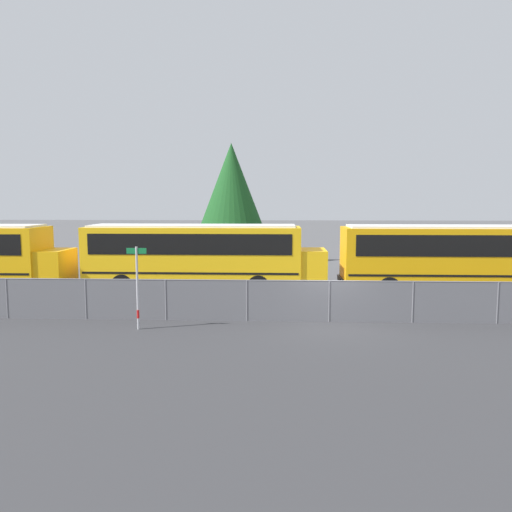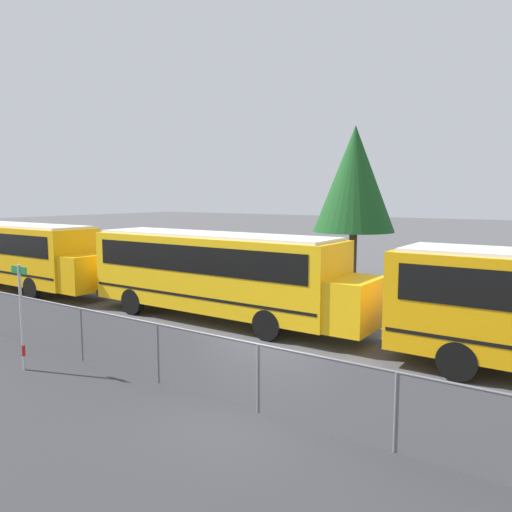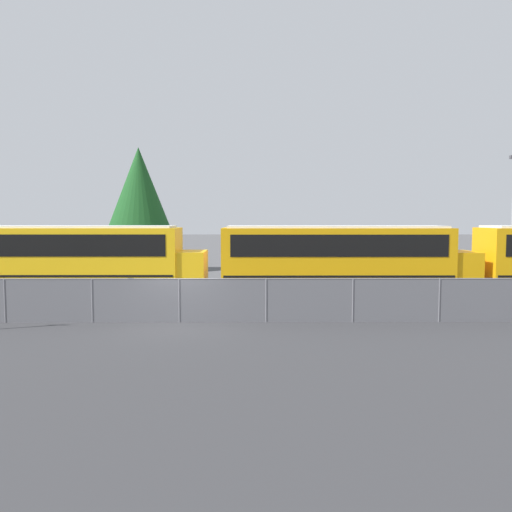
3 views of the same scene
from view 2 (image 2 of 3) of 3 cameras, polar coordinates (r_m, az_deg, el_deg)
The scene contains 6 objects.
ground_plane at distance 11.63m, azimuth 0.25°, elevation -17.42°, with size 200.00×200.00×0.00m, color #4C4C4F.
fence at distance 11.32m, azimuth 0.24°, elevation -13.69°, with size 61.92×0.07×1.58m.
school_bus_0 at distance 28.23m, azimuth -25.62°, elevation 0.57°, with size 11.88×2.53×3.37m.
school_bus_1 at distance 19.02m, azimuth -4.43°, elevation -1.53°, with size 11.88×2.53×3.37m.
street_sign at distance 15.13m, azimuth -25.23°, elevation -6.09°, with size 0.70×0.09×2.94m.
tree_1 at distance 28.46m, azimuth 11.19°, elevation 8.59°, with size 4.51×4.51×8.64m.
Camera 2 is at (5.93, -8.78, 4.79)m, focal length 35.00 mm.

